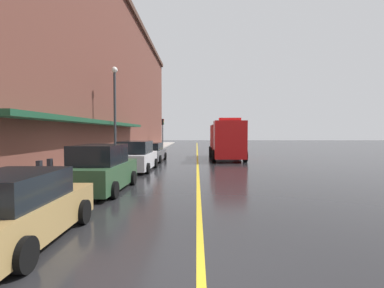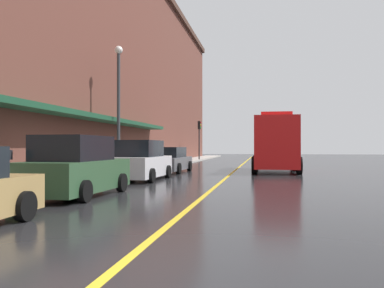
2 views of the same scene
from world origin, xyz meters
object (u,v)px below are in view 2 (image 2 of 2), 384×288
(parked_car_2, at_px, (140,162))
(parked_car_3, at_px, (169,160))
(parked_car_1, at_px, (76,168))
(parking_meter_1, at_px, (9,165))
(traffic_light_near, at_px, (199,133))
(fire_truck, at_px, (275,145))
(street_lamp_left, at_px, (119,95))

(parked_car_2, xyz_separation_m, parked_car_3, (-0.00, 5.80, -0.13))
(parked_car_1, relative_size, parking_meter_1, 3.42)
(parked_car_3, bearing_deg, traffic_light_near, 5.73)
(parked_car_1, bearing_deg, fire_truck, -23.33)
(street_lamp_left, bearing_deg, fire_truck, 32.24)
(parked_car_2, xyz_separation_m, fire_truck, (6.45, 8.07, 0.83))
(parking_meter_1, height_order, street_lamp_left, street_lamp_left)
(parked_car_1, height_order, parking_meter_1, parked_car_1)
(parked_car_2, relative_size, parking_meter_1, 3.40)
(parked_car_3, height_order, fire_truck, fire_truck)
(parked_car_3, distance_m, traffic_light_near, 20.85)
(fire_truck, relative_size, street_lamp_left, 1.11)
(parked_car_2, xyz_separation_m, parking_meter_1, (-1.49, -7.80, 0.19))
(parked_car_2, height_order, traffic_light_near, traffic_light_near)
(parked_car_3, relative_size, parking_meter_1, 3.62)
(parked_car_1, xyz_separation_m, parked_car_3, (0.16, 12.07, -0.15))
(parked_car_3, bearing_deg, parked_car_2, -178.23)
(parked_car_1, height_order, parked_car_3, parked_car_1)
(parking_meter_1, xyz_separation_m, traffic_light_near, (0.06, 34.25, 2.10))
(fire_truck, height_order, street_lamp_left, street_lamp_left)
(parking_meter_1, bearing_deg, parked_car_3, 83.74)
(fire_truck, relative_size, traffic_light_near, 1.80)
(parked_car_2, distance_m, street_lamp_left, 4.90)
(fire_truck, distance_m, parking_meter_1, 17.76)
(parked_car_1, relative_size, street_lamp_left, 0.66)
(parked_car_2, bearing_deg, parked_car_3, 1.25)
(parked_car_3, relative_size, street_lamp_left, 0.69)
(parked_car_2, bearing_deg, traffic_light_near, 4.35)
(parked_car_1, xyz_separation_m, street_lamp_left, (-1.94, 8.96, 3.51))
(street_lamp_left, bearing_deg, parked_car_1, -77.81)
(parked_car_2, relative_size, traffic_light_near, 1.05)
(traffic_light_near, bearing_deg, fire_truck, -66.79)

